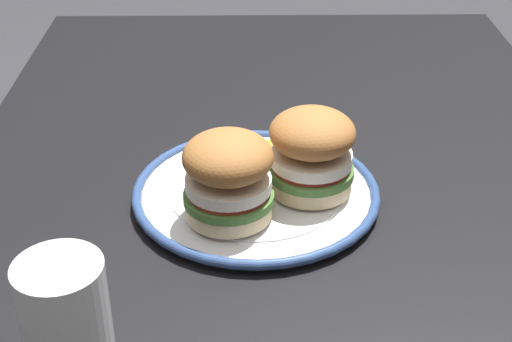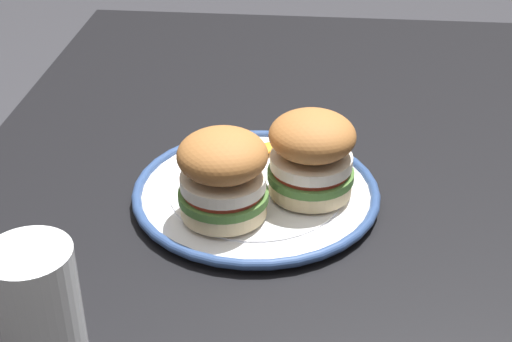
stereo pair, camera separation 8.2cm
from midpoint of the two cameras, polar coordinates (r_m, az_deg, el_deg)
name	(u,v)px [view 1 (the left image)]	position (r m, az deg, el deg)	size (l,w,h in m)	color
dining_table	(288,272)	(0.94, -0.07, -7.74)	(1.34, 0.84, 0.72)	black
dinner_plate	(256,193)	(0.90, -2.61, -1.75)	(0.30, 0.30, 0.02)	white
sandwich_half_left	(312,151)	(0.86, 1.56, 1.49)	(0.14, 0.14, 0.10)	beige
sandwich_half_right	(228,176)	(0.82, -4.98, -0.43)	(0.14, 0.14, 0.10)	beige
orange_peel_curled	(207,149)	(0.96, -6.17, 1.60)	(0.07, 0.07, 0.01)	orange
orange_peel_strip_long	(199,172)	(0.92, -6.88, -0.13)	(0.08, 0.04, 0.01)	orange
orange_peel_strip_short	(258,148)	(0.96, -2.27, 1.69)	(0.06, 0.07, 0.01)	orange
drinking_glass	(68,329)	(0.68, -17.56, -11.52)	(0.08, 0.08, 0.12)	white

